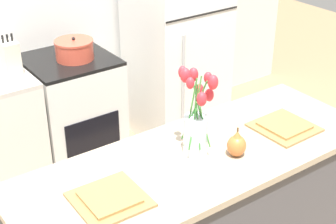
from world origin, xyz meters
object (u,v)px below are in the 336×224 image
at_px(flower_vase, 197,121).
at_px(plate_setting_right, 284,127).
at_px(refrigerator, 177,31).
at_px(pear_figurine, 237,145).
at_px(plate_setting_left, 110,199).
at_px(cooking_pot, 74,50).
at_px(knife_block, 10,58).
at_px(stove_range, 74,114).

xyz_separation_m(flower_vase, plate_setting_right, (0.51, -0.08, -0.16)).
bearing_deg(refrigerator, pear_figurine, -118.22).
bearing_deg(pear_figurine, flower_vase, 137.28).
xyz_separation_m(flower_vase, plate_setting_left, (-0.51, -0.08, -0.16)).
bearing_deg(plate_setting_right, plate_setting_left, 180.00).
height_order(refrigerator, plate_setting_left, refrigerator).
distance_m(plate_setting_left, plate_setting_right, 1.02).
height_order(pear_figurine, plate_setting_left, pear_figurine).
xyz_separation_m(cooking_pot, knife_block, (-0.45, 0.01, 0.04)).
height_order(pear_figurine, plate_setting_right, pear_figurine).
distance_m(flower_vase, plate_setting_left, 0.54).
bearing_deg(knife_block, flower_vase, -78.42).
bearing_deg(plate_setting_left, refrigerator, 46.70).
distance_m(refrigerator, knife_block, 1.37).
xyz_separation_m(plate_setting_left, knife_block, (0.19, 1.62, 0.03)).
height_order(pear_figurine, knife_block, knife_block).
xyz_separation_m(plate_setting_left, plate_setting_right, (1.02, 0.00, 0.00)).
bearing_deg(refrigerator, plate_setting_left, -133.30).
xyz_separation_m(flower_vase, cooking_pot, (0.13, 1.53, -0.17)).
bearing_deg(knife_block, stove_range, 4.15).
bearing_deg(stove_range, knife_block, -175.85).
height_order(stove_range, refrigerator, refrigerator).
distance_m(refrigerator, plate_setting_left, 2.27).
distance_m(plate_setting_right, knife_block, 1.82).
bearing_deg(pear_figurine, plate_setting_left, 176.08).
relative_size(stove_range, pear_figurine, 6.06).
distance_m(flower_vase, plate_setting_right, 0.54).
distance_m(plate_setting_left, knife_block, 1.63).
distance_m(pear_figurine, knife_block, 1.73).
bearing_deg(knife_block, refrigerator, 1.29).
bearing_deg(cooking_pot, flower_vase, -95.02).
distance_m(stove_range, knife_block, 0.70).
relative_size(stove_range, knife_block, 3.30).
xyz_separation_m(flower_vase, pear_figurine, (0.14, -0.13, -0.11)).
distance_m(flower_vase, cooking_pot, 1.55).
relative_size(flower_vase, cooking_pot, 1.61).
bearing_deg(pear_figurine, refrigerator, 61.78).
bearing_deg(flower_vase, plate_setting_left, -170.76).
distance_m(pear_figurine, plate_setting_right, 0.37).
bearing_deg(flower_vase, refrigerator, 56.26).
relative_size(refrigerator, pear_figurine, 12.26).
xyz_separation_m(stove_range, plate_setting_right, (0.41, -1.65, 0.52)).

